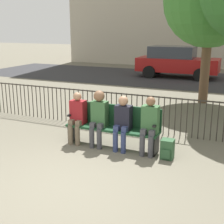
% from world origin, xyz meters
% --- Properties ---
extents(ground_plane, '(80.00, 80.00, 0.00)m').
position_xyz_m(ground_plane, '(0.00, 0.00, 0.00)').
color(ground_plane, '#605B4C').
extents(park_bench, '(2.09, 0.45, 0.92)m').
position_xyz_m(park_bench, '(0.00, 2.02, 0.50)').
color(park_bench, '#14381E').
rests_on(park_bench, ground).
extents(seated_person_0, '(0.34, 0.39, 1.17)m').
position_xyz_m(seated_person_0, '(-0.83, 1.89, 0.65)').
color(seated_person_0, brown).
rests_on(seated_person_0, ground).
extents(seated_person_1, '(0.34, 0.39, 1.25)m').
position_xyz_m(seated_person_1, '(-0.29, 1.89, 0.71)').
color(seated_person_1, '#3D3D42').
rests_on(seated_person_1, ground).
extents(seated_person_2, '(0.34, 0.39, 1.18)m').
position_xyz_m(seated_person_2, '(0.27, 1.89, 0.66)').
color(seated_person_2, navy).
rests_on(seated_person_2, ground).
extents(seated_person_3, '(0.34, 0.39, 1.22)m').
position_xyz_m(seated_person_3, '(0.86, 1.89, 0.67)').
color(seated_person_3, '#3D3D42').
rests_on(seated_person_3, ground).
extents(backpack, '(0.25, 0.27, 0.40)m').
position_xyz_m(backpack, '(1.27, 1.80, 0.20)').
color(backpack, '#284C2D').
rests_on(backpack, ground).
extents(fence_railing, '(9.01, 0.03, 0.95)m').
position_xyz_m(fence_railing, '(-0.02, 3.23, 0.56)').
color(fence_railing, '#2D2823').
rests_on(fence_railing, ground).
extents(tree_1, '(3.05, 3.05, 4.94)m').
position_xyz_m(tree_1, '(1.23, 7.14, 3.40)').
color(tree_1, brown).
rests_on(tree_1, ground).
extents(street_surface, '(24.00, 6.00, 0.01)m').
position_xyz_m(street_surface, '(0.00, 12.00, 0.00)').
color(street_surface, '#2B2B2D').
rests_on(street_surface, ground).
extents(parked_car_0, '(4.20, 1.94, 1.62)m').
position_xyz_m(parked_car_0, '(-0.92, 12.54, 0.84)').
color(parked_car_0, maroon).
rests_on(parked_car_0, ground).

